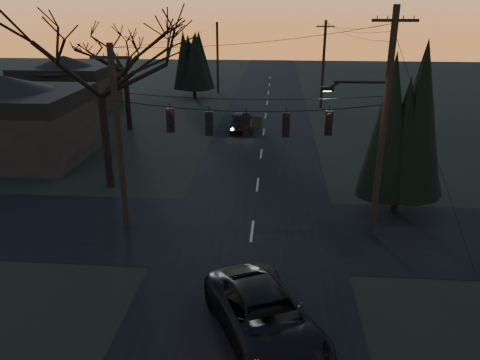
# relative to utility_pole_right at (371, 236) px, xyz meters

# --- Properties ---
(main_road) EXTENTS (8.00, 120.00, 0.02)m
(main_road) POSITION_rel_utility_pole_right_xyz_m (-5.50, 10.00, 0.01)
(main_road) COLOR black
(main_road) RESTS_ON ground
(cross_road) EXTENTS (60.00, 7.00, 0.02)m
(cross_road) POSITION_rel_utility_pole_right_xyz_m (-5.50, 0.00, 0.01)
(cross_road) COLOR black
(cross_road) RESTS_ON ground
(utility_pole_right) EXTENTS (5.00, 0.30, 10.00)m
(utility_pole_right) POSITION_rel_utility_pole_right_xyz_m (0.00, 0.00, 0.00)
(utility_pole_right) COLOR black
(utility_pole_right) RESTS_ON ground
(utility_pole_left) EXTENTS (1.80, 0.30, 8.50)m
(utility_pole_left) POSITION_rel_utility_pole_right_xyz_m (-11.50, 0.00, 0.00)
(utility_pole_left) COLOR black
(utility_pole_left) RESTS_ON ground
(utility_pole_far_r) EXTENTS (1.80, 0.30, 8.50)m
(utility_pole_far_r) POSITION_rel_utility_pole_right_xyz_m (0.00, 28.00, 0.00)
(utility_pole_far_r) COLOR black
(utility_pole_far_r) RESTS_ON ground
(utility_pole_far_l) EXTENTS (0.30, 0.30, 8.00)m
(utility_pole_far_l) POSITION_rel_utility_pole_right_xyz_m (-11.50, 36.00, 0.00)
(utility_pole_far_l) COLOR black
(utility_pole_far_l) RESTS_ON ground
(span_signal_assembly) EXTENTS (11.50, 0.44, 1.64)m
(span_signal_assembly) POSITION_rel_utility_pole_right_xyz_m (-5.74, 0.00, 5.20)
(span_signal_assembly) COLOR black
(span_signal_assembly) RESTS_ON ground
(bare_tree_left) EXTENTS (8.81, 8.81, 10.48)m
(bare_tree_left) POSITION_rel_utility_pole_right_xyz_m (-14.05, 5.10, 7.33)
(bare_tree_left) COLOR black
(bare_tree_left) RESTS_ON ground
(evergreen_right) EXTENTS (3.92, 3.92, 7.96)m
(evergreen_right) POSITION_rel_utility_pole_right_xyz_m (1.64, 2.79, 4.57)
(evergreen_right) COLOR black
(evergreen_right) RESTS_ON ground
(bare_tree_dist) EXTENTS (6.35, 6.35, 9.31)m
(bare_tree_dist) POSITION_rel_utility_pole_right_xyz_m (-16.87, 18.18, 6.50)
(bare_tree_dist) COLOR black
(bare_tree_dist) RESTS_ON ground
(evergreen_dist) EXTENTS (3.99, 3.99, 6.48)m
(evergreen_dist) POSITION_rel_utility_pole_right_xyz_m (-13.65, 32.05, 3.83)
(evergreen_dist) COLOR black
(evergreen_dist) RESTS_ON ground
(house_left_near) EXTENTS (10.00, 8.00, 5.60)m
(house_left_near) POSITION_rel_utility_pole_right_xyz_m (-22.50, 10.00, 2.80)
(house_left_near) COLOR black
(house_left_near) RESTS_ON ground
(house_left_far) EXTENTS (9.00, 7.00, 5.20)m
(house_left_far) POSITION_rel_utility_pole_right_xyz_m (-25.50, 26.00, 2.60)
(house_left_far) COLOR black
(house_left_far) RESTS_ON ground
(suv_near) EXTENTS (4.74, 6.23, 1.57)m
(suv_near) POSITION_rel_utility_pole_right_xyz_m (-4.70, -7.40, 0.79)
(suv_near) COLOR black
(suv_near) RESTS_ON ground
(sedan_oncoming_a) EXTENTS (1.91, 4.72, 1.61)m
(sedan_oncoming_a) POSITION_rel_utility_pole_right_xyz_m (-7.35, 18.55, 0.80)
(sedan_oncoming_a) COLOR black
(sedan_oncoming_a) RESTS_ON ground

